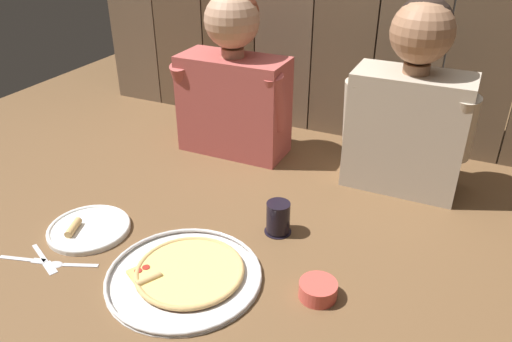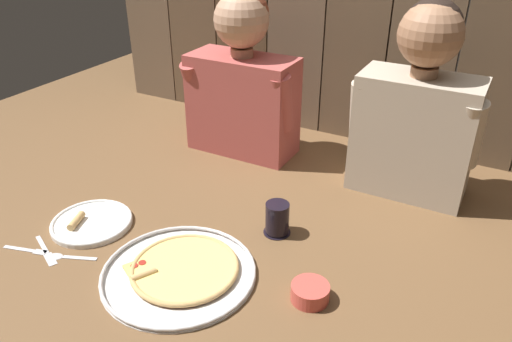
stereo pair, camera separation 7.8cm
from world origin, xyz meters
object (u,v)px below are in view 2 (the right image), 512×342
(dipping_bowl, at_px, (310,292))
(dinner_plate, at_px, (91,222))
(diner_left, at_px, (242,79))
(diner_right, at_px, (418,107))
(drinking_glass, at_px, (277,219))
(pizza_tray, at_px, (181,271))

(dipping_bowl, bearing_deg, dinner_plate, -178.00)
(diner_left, bearing_deg, dinner_plate, -102.22)
(dipping_bowl, bearing_deg, diner_left, 131.00)
(dinner_plate, xyz_separation_m, dipping_bowl, (0.69, 0.02, 0.01))
(dipping_bowl, xyz_separation_m, diner_right, (0.07, 0.63, 0.27))
(dinner_plate, height_order, drinking_glass, drinking_glass)
(diner_left, bearing_deg, pizza_tray, -72.68)
(drinking_glass, xyz_separation_m, diner_right, (0.26, 0.43, 0.24))
(pizza_tray, height_order, diner_left, diner_left)
(diner_left, bearing_deg, dipping_bowl, -49.00)
(dinner_plate, bearing_deg, drinking_glass, 24.67)
(pizza_tray, distance_m, dinner_plate, 0.37)
(dinner_plate, distance_m, diner_left, 0.73)
(dinner_plate, relative_size, dipping_bowl, 2.52)
(diner_left, distance_m, diner_right, 0.62)
(drinking_glass, distance_m, diner_left, 0.60)
(pizza_tray, bearing_deg, diner_right, 60.34)
(dinner_plate, height_order, diner_left, diner_left)
(diner_left, bearing_deg, diner_right, -0.03)
(diner_right, bearing_deg, drinking_glass, -121.80)
(pizza_tray, xyz_separation_m, drinking_glass, (0.14, 0.28, 0.04))
(pizza_tray, distance_m, drinking_glass, 0.32)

